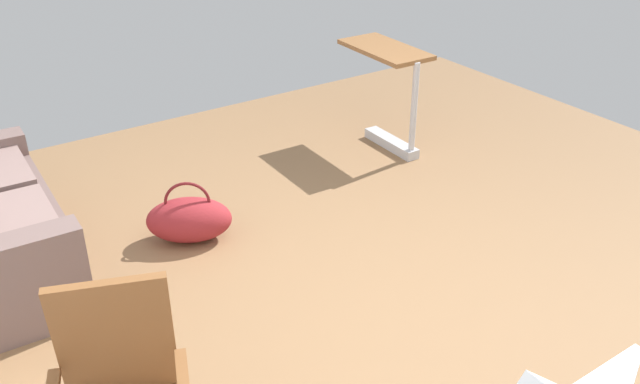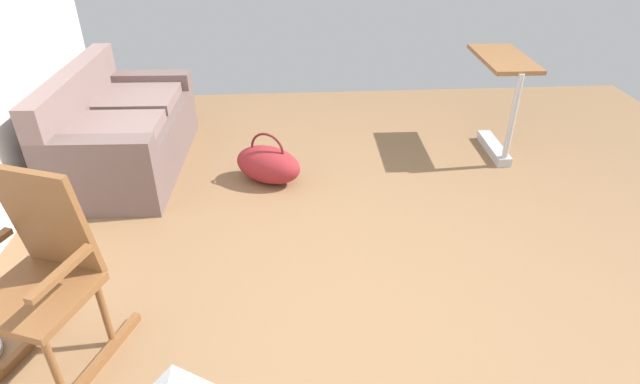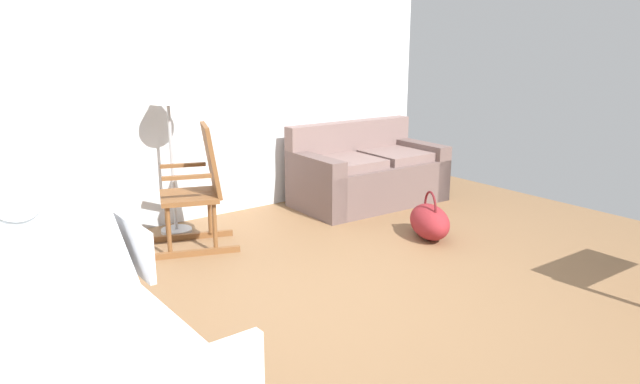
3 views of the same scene
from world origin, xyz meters
name	(u,v)px [view 2 (image 2 of 3)]	position (x,y,z in m)	size (l,w,h in m)	color
ground_plane	(385,285)	(0.00, 0.00, 0.00)	(6.73, 6.73, 0.00)	olive
couch	(123,134)	(1.66, 1.94, 0.31)	(1.63, 0.90, 0.85)	#68534F
rocking_chair	(44,278)	(-0.40, 1.76, 0.50)	(0.88, 0.71, 1.05)	brown
overbed_table	(501,94)	(1.78, -1.30, 0.53)	(0.84, 0.42, 0.84)	#B2B5BA
duffel_bag	(268,164)	(1.34, 0.73, 0.15)	(0.55, 0.64, 0.43)	maroon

